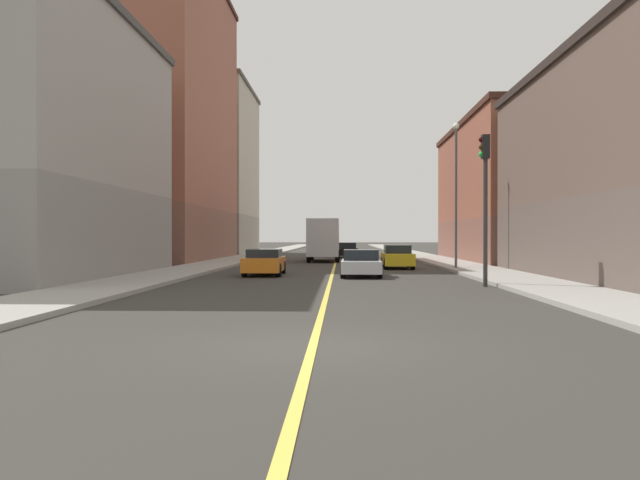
{
  "coord_description": "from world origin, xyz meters",
  "views": [
    {
      "loc": [
        0.51,
        -11.03,
        1.89
      ],
      "look_at": [
        -1.06,
        33.75,
        1.65
      ],
      "focal_mm": 36.03,
      "sensor_mm": 36.0,
      "label": 1
    }
  ],
  "objects_px": {
    "building_right_midblock": "(157,117)",
    "car_silver": "(361,264)",
    "building_right_corner": "(22,144)",
    "traffic_light_left_near": "(485,188)",
    "building_left_mid": "(520,192)",
    "car_yellow": "(397,257)",
    "street_lamp_left_near": "(456,181)",
    "car_orange": "(265,262)",
    "car_black": "(347,250)",
    "building_right_distant": "(207,171)",
    "box_truck": "(324,239)"
  },
  "relations": [
    {
      "from": "traffic_light_left_near",
      "to": "car_orange",
      "type": "distance_m",
      "value": 11.95
    },
    {
      "from": "building_left_mid",
      "to": "building_right_corner",
      "type": "bearing_deg",
      "value": -143.63
    },
    {
      "from": "car_black",
      "to": "car_silver",
      "type": "height_order",
      "value": "car_black"
    },
    {
      "from": "building_right_corner",
      "to": "box_truck",
      "type": "height_order",
      "value": "building_right_corner"
    },
    {
      "from": "traffic_light_left_near",
      "to": "building_left_mid",
      "type": "bearing_deg",
      "value": 71.96
    },
    {
      "from": "box_truck",
      "to": "car_silver",
      "type": "bearing_deg",
      "value": -82.96
    },
    {
      "from": "car_black",
      "to": "building_right_midblock",
      "type": "bearing_deg",
      "value": -153.69
    },
    {
      "from": "building_right_distant",
      "to": "car_orange",
      "type": "distance_m",
      "value": 40.29
    },
    {
      "from": "street_lamp_left_near",
      "to": "car_silver",
      "type": "relative_size",
      "value": 1.98
    },
    {
      "from": "building_right_midblock",
      "to": "car_silver",
      "type": "bearing_deg",
      "value": -52.27
    },
    {
      "from": "traffic_light_left_near",
      "to": "car_black",
      "type": "bearing_deg",
      "value": 98.35
    },
    {
      "from": "building_right_distant",
      "to": "car_yellow",
      "type": "height_order",
      "value": "building_right_distant"
    },
    {
      "from": "street_lamp_left_near",
      "to": "car_black",
      "type": "xyz_separation_m",
      "value": [
        -5.94,
        21.6,
        -4.32
      ]
    },
    {
      "from": "car_orange",
      "to": "car_yellow",
      "type": "xyz_separation_m",
      "value": [
        7.08,
        6.92,
        0.02
      ]
    },
    {
      "from": "building_left_mid",
      "to": "building_right_corner",
      "type": "xyz_separation_m",
      "value": [
        -28.36,
        -20.89,
        0.81
      ]
    },
    {
      "from": "car_silver",
      "to": "box_truck",
      "type": "height_order",
      "value": "box_truck"
    },
    {
      "from": "car_black",
      "to": "car_yellow",
      "type": "height_order",
      "value": "car_yellow"
    },
    {
      "from": "building_right_distant",
      "to": "car_yellow",
      "type": "distance_m",
      "value": 36.75
    },
    {
      "from": "street_lamp_left_near",
      "to": "box_truck",
      "type": "relative_size",
      "value": 1.02
    },
    {
      "from": "building_right_distant",
      "to": "car_orange",
      "type": "bearing_deg",
      "value": -73.98
    },
    {
      "from": "building_left_mid",
      "to": "building_right_distant",
      "type": "relative_size",
      "value": 1.19
    },
    {
      "from": "building_right_distant",
      "to": "car_black",
      "type": "height_order",
      "value": "building_right_distant"
    },
    {
      "from": "street_lamp_left_near",
      "to": "car_silver",
      "type": "height_order",
      "value": "street_lamp_left_near"
    },
    {
      "from": "box_truck",
      "to": "building_right_corner",
      "type": "bearing_deg",
      "value": -123.73
    },
    {
      "from": "building_left_mid",
      "to": "building_right_midblock",
      "type": "xyz_separation_m",
      "value": [
        -28.36,
        0.51,
        6.0
      ]
    },
    {
      "from": "box_truck",
      "to": "car_black",
      "type": "bearing_deg",
      "value": 78.38
    },
    {
      "from": "building_right_distant",
      "to": "building_right_midblock",
      "type": "bearing_deg",
      "value": -90.0
    },
    {
      "from": "traffic_light_left_near",
      "to": "car_silver",
      "type": "relative_size",
      "value": 1.39
    },
    {
      "from": "car_yellow",
      "to": "car_orange",
      "type": "bearing_deg",
      "value": -135.64
    },
    {
      "from": "car_orange",
      "to": "car_silver",
      "type": "bearing_deg",
      "value": -13.01
    },
    {
      "from": "building_left_mid",
      "to": "building_right_distant",
      "type": "height_order",
      "value": "building_right_distant"
    },
    {
      "from": "traffic_light_left_near",
      "to": "car_yellow",
      "type": "relative_size",
      "value": 1.29
    },
    {
      "from": "building_right_midblock",
      "to": "car_yellow",
      "type": "height_order",
      "value": "building_right_midblock"
    },
    {
      "from": "building_left_mid",
      "to": "car_black",
      "type": "xyz_separation_m",
      "value": [
        -13.24,
        7.99,
        -4.67
      ]
    },
    {
      "from": "car_orange",
      "to": "car_silver",
      "type": "relative_size",
      "value": 1.11
    },
    {
      "from": "building_right_corner",
      "to": "traffic_light_left_near",
      "type": "height_order",
      "value": "building_right_corner"
    },
    {
      "from": "building_left_mid",
      "to": "traffic_light_left_near",
      "type": "distance_m",
      "value": 26.91
    },
    {
      "from": "building_right_midblock",
      "to": "building_right_distant",
      "type": "bearing_deg",
      "value": 90.0
    },
    {
      "from": "traffic_light_left_near",
      "to": "street_lamp_left_near",
      "type": "distance_m",
      "value": 12.04
    },
    {
      "from": "car_black",
      "to": "car_yellow",
      "type": "distance_m",
      "value": 19.78
    },
    {
      "from": "street_lamp_left_near",
      "to": "car_orange",
      "type": "relative_size",
      "value": 1.78
    },
    {
      "from": "traffic_light_left_near",
      "to": "box_truck",
      "type": "relative_size",
      "value": 0.72
    },
    {
      "from": "street_lamp_left_near",
      "to": "box_truck",
      "type": "distance_m",
      "value": 15.17
    },
    {
      "from": "car_silver",
      "to": "box_truck",
      "type": "relative_size",
      "value": 0.52
    },
    {
      "from": "traffic_light_left_near",
      "to": "car_yellow",
      "type": "height_order",
      "value": "traffic_light_left_near"
    },
    {
      "from": "building_left_mid",
      "to": "building_right_distant",
      "type": "distance_m",
      "value": 34.54
    },
    {
      "from": "building_left_mid",
      "to": "traffic_light_left_near",
      "type": "xyz_separation_m",
      "value": [
        -8.32,
        -25.54,
        -1.61
      ]
    },
    {
      "from": "car_orange",
      "to": "box_truck",
      "type": "bearing_deg",
      "value": 82.22
    },
    {
      "from": "street_lamp_left_near",
      "to": "traffic_light_left_near",
      "type": "bearing_deg",
      "value": -94.87
    },
    {
      "from": "traffic_light_left_near",
      "to": "building_right_distant",
      "type": "bearing_deg",
      "value": 114.05
    }
  ]
}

